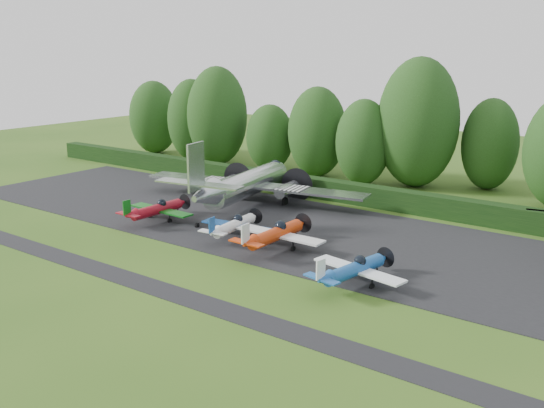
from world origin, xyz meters
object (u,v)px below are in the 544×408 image
Objects in this scene: transport_plane at (245,184)px; light_plane_red at (157,209)px; light_plane_white at (235,225)px; light_plane_orange at (276,234)px; light_plane_blue at (354,269)px.

transport_plane reaches higher than light_plane_red.
light_plane_white is (8.60, 0.39, -0.06)m from light_plane_red.
transport_plane reaches higher than light_plane_orange.
light_plane_orange is at bearing 151.04° from light_plane_blue.
light_plane_blue reaches higher than light_plane_white.
transport_plane is 2.99× the size of light_plane_orange.
light_plane_orange is at bearing -32.03° from transport_plane.
light_plane_red is 1.06× the size of light_plane_white.
light_plane_orange reaches higher than light_plane_white.
light_plane_orange is (13.05, -0.06, 0.12)m from light_plane_red.
light_plane_white is (5.85, -8.73, -1.09)m from transport_plane.
light_plane_white is at bearing 1.42° from light_plane_red.
light_plane_orange is at bearing -1.45° from light_plane_red.
light_plane_red is at bearing 162.25° from light_plane_blue.
light_plane_white is 0.85× the size of light_plane_orange.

